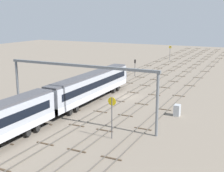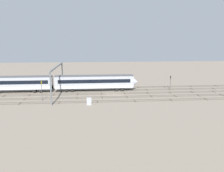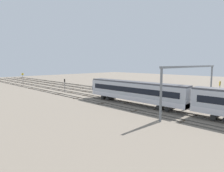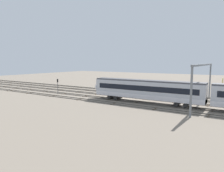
{
  "view_description": "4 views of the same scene",
  "coord_description": "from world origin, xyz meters",
  "views": [
    {
      "loc": [
        -51.0,
        -21.84,
        14.76
      ],
      "look_at": [
        -0.75,
        2.57,
        1.95
      ],
      "focal_mm": 49.27,
      "sensor_mm": 36.0,
      "label": 1
    },
    {
      "loc": [
        -6.16,
        -65.52,
        15.29
      ],
      "look_at": [
        -0.18,
        1.42,
        2.05
      ],
      "focal_mm": 36.69,
      "sensor_mm": 36.0,
      "label": 2
    },
    {
      "loc": [
        -30.57,
        36.45,
        8.79
      ],
      "look_at": [
        4.76,
        0.67,
        2.82
      ],
      "focal_mm": 30.69,
      "sensor_mm": 36.0,
      "label": 3
    },
    {
      "loc": [
        -22.56,
        45.25,
        8.88
      ],
      "look_at": [
        4.63,
        1.91,
        2.78
      ],
      "focal_mm": 33.23,
      "sensor_mm": 36.0,
      "label": 4
    }
  ],
  "objects": [
    {
      "name": "ground_plane",
      "position": [
        0.0,
        0.0,
        0.0
      ],
      "size": [
        208.76,
        208.76,
        0.0
      ],
      "primitive_type": "plane",
      "color": "gray"
    },
    {
      "name": "track_near_foreground",
      "position": [
        -0.0,
        -8.68,
        0.07
      ],
      "size": [
        192.76,
        2.4,
        0.16
      ],
      "color": "#59544C",
      "rests_on": "ground"
    },
    {
      "name": "track_second_near",
      "position": [
        0.0,
        -4.34,
        0.07
      ],
      "size": [
        192.76,
        2.4,
        0.16
      ],
      "color": "#59544C",
      "rests_on": "ground"
    },
    {
      "name": "track_middle",
      "position": [
        0.0,
        0.0,
        0.07
      ],
      "size": [
        192.76,
        2.4,
        0.16
      ],
      "color": "#59544C",
      "rests_on": "ground"
    },
    {
      "name": "track_with_train",
      "position": [
        -0.0,
        4.34,
        0.07
      ],
      "size": [
        192.76,
        2.4,
        0.16
      ],
      "color": "#59544C",
      "rests_on": "ground"
    },
    {
      "name": "track_far_background",
      "position": [
        0.0,
        8.68,
        0.07
      ],
      "size": [
        192.76,
        2.4,
        0.16
      ],
      "color": "#59544C",
      "rests_on": "ground"
    },
    {
      "name": "overhead_gantry",
      "position": [
        -15.99,
        0.15,
        6.54
      ],
      "size": [
        0.4,
        22.93,
        8.36
      ],
      "color": "slate",
      "rests_on": "ground"
    },
    {
      "name": "speed_sign_far_trackside",
      "position": [
        -19.1,
        -6.33,
        3.51
      ],
      "size": [
        0.14,
        1.05,
        5.25
      ],
      "color": "#4C4C51",
      "rests_on": "ground"
    },
    {
      "name": "signal_light_trackside_departure",
      "position": [
        19.4,
        6.0,
        2.75
      ],
      "size": [
        0.31,
        0.32,
        4.18
      ],
      "color": "#4C4C51",
      "rests_on": "ground"
    },
    {
      "name": "relay_cabinet",
      "position": [
        -6.93,
        -11.33,
        0.86
      ],
      "size": [
        1.19,
        0.87,
        1.72
      ],
      "color": "#B2B7BC",
      "rests_on": "ground"
    }
  ]
}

